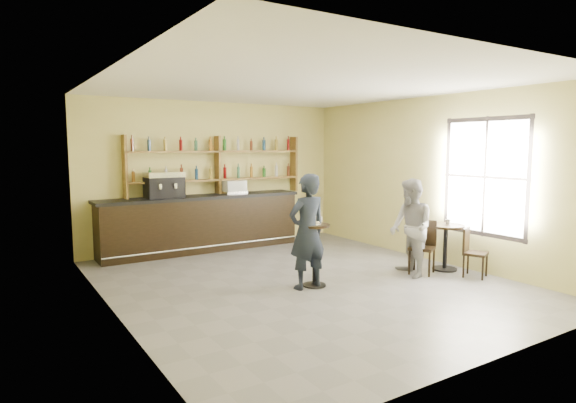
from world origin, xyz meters
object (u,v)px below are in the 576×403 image
bar_counter (202,223)px  pastry_case (234,187)px  cafe_table (445,247)px  pedestal_table (314,255)px  chair_west (422,247)px  espresso_machine (164,185)px  man_main (307,232)px  patron_second (411,228)px  chair_south (476,253)px

bar_counter → pastry_case: pastry_case is taller
cafe_table → pedestal_table: bearing=170.3°
pedestal_table → chair_west: (2.04, -0.39, -0.03)m
bar_counter → espresso_machine: (-0.80, 0.00, 0.86)m
man_main → chair_west: man_main is taller
patron_second → chair_south: bearing=73.7°
man_main → patron_second: size_ratio=1.08×
chair_south → patron_second: bearing=120.3°
bar_counter → patron_second: size_ratio=2.61×
man_main → espresso_machine: bearing=-73.6°
pedestal_table → cafe_table: bearing=-9.7°
cafe_table → chair_south: (0.05, -0.60, 0.01)m
pastry_case → chair_west: (1.77, -3.83, -0.87)m
espresso_machine → pedestal_table: 3.80m
cafe_table → chair_south: 0.60m
bar_counter → man_main: size_ratio=2.42×
pastry_case → patron_second: patron_second is taller
chair_west → pedestal_table: bearing=-129.6°
cafe_table → man_main: bearing=171.6°
man_main → chair_west: (2.21, -0.36, -0.44)m
patron_second → espresso_machine: bearing=-122.4°
espresso_machine → pedestal_table: (1.30, -3.44, -0.95)m
bar_counter → chair_west: bar_counter is taller
patron_second → man_main: bearing=-81.6°
pastry_case → cafe_table: bearing=-58.3°
chair_west → pastry_case: bearing=176.2°
pedestal_table → chair_south: pedestal_table is taller
man_main → chair_south: (2.81, -1.01, -0.49)m
cafe_table → chair_south: bearing=-85.2°
pedestal_table → man_main: size_ratio=0.55×
bar_counter → pedestal_table: bar_counter is taller
pastry_case → pedestal_table: pastry_case is taller
espresso_machine → pedestal_table: bearing=-69.6°
man_main → chair_west: size_ratio=1.94×
pastry_case → cafe_table: pastry_case is taller
espresso_machine → patron_second: espresso_machine is taller
man_main → bar_counter: bearing=-86.3°
chair_west → chair_south: 0.89m
pedestal_table → chair_south: (2.64, -1.04, -0.08)m
man_main → patron_second: bearing=167.5°
pastry_case → patron_second: size_ratio=0.29×
bar_counter → pedestal_table: size_ratio=4.38×
espresso_machine → chair_west: size_ratio=0.78×
pedestal_table → cafe_table: pedestal_table is taller
bar_counter → cafe_table: bearing=-51.5°
cafe_table → patron_second: patron_second is taller
espresso_machine → pastry_case: espresso_machine is taller
cafe_table → patron_second: (-0.85, 0.04, 0.43)m
man_main → chair_south: size_ratio=2.16×
man_main → chair_west: 2.28m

